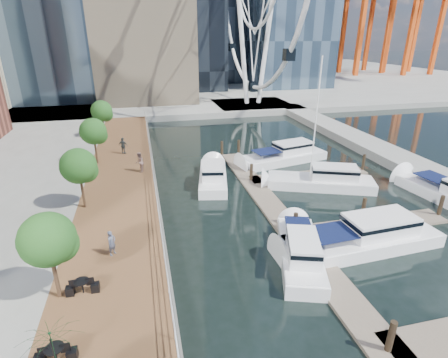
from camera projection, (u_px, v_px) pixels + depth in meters
ground at (305, 331)px, 16.62m from camera, size 520.00×520.00×0.00m
boardwalk at (120, 204)px, 27.97m from camera, size 6.00×60.00×1.00m
seawall at (157, 200)px, 28.62m from camera, size 0.25×60.00×1.00m
land_far at (160, 78)px, 108.04m from camera, size 200.00×114.00×1.00m
breakwater at (392, 157)px, 38.68m from camera, size 4.00×60.00×1.00m
pier at (252, 106)px, 66.13m from camera, size 14.00×12.00×1.00m
railing at (155, 189)px, 28.20m from camera, size 0.10×60.00×1.05m
floating_docks at (343, 209)px, 27.10m from camera, size 16.00×34.00×2.60m
port_cranes at (375, 10)px, 109.36m from camera, size 40.00×52.00×38.00m
street_trees at (78, 166)px, 25.11m from camera, size 2.60×42.60×4.60m
yacht_foreground at (360, 247)px, 23.15m from camera, size 11.96×3.79×2.15m
pedestrian_near at (112, 243)px, 20.40m from camera, size 0.65×0.68×1.56m
pedestrian_mid at (140, 162)px, 32.70m from camera, size 0.87×1.04×1.92m
pedestrian_far at (123, 146)px, 37.77m from camera, size 1.14×0.92×1.82m
moored_yachts at (326, 194)px, 30.77m from camera, size 22.96×31.70×11.50m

